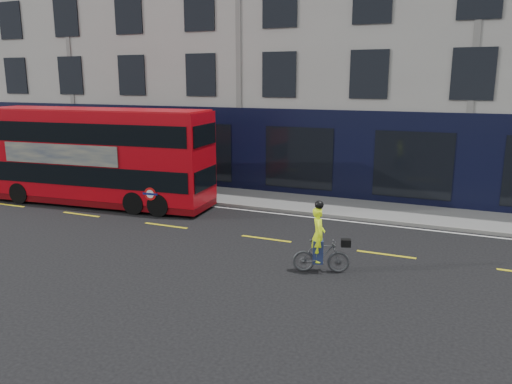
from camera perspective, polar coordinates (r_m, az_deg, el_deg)
The scene contains 8 objects.
ground at distance 17.63m, azimuth -12.91°, elevation -5.05°, with size 120.00×120.00×0.00m, color black.
pavement at distance 22.98m, azimuth -3.45°, elevation -0.44°, with size 60.00×3.00×0.12m, color slate.
kerb at distance 21.69m, azimuth -5.21°, elevation -1.26°, with size 60.00×0.12×0.13m, color gray.
building_terrace at distance 28.38m, azimuth 2.41°, elevation 17.17°, with size 50.00×10.07×15.00m.
road_edge_line at distance 21.45m, azimuth -5.58°, elevation -1.59°, with size 58.00×0.10×0.01m, color silver.
lane_dashes at distance 18.80m, azimuth -10.25°, elevation -3.79°, with size 58.00×0.12×0.01m, color gold, non-canonical shape.
bus at distance 22.39m, azimuth -17.70°, elevation 3.95°, with size 10.33×3.14×4.10m.
cyclist at distance 14.08m, azimuth 7.37°, elevation -6.43°, with size 1.65×0.91×2.07m.
Camera 1 is at (10.01, -13.52, 5.28)m, focal length 35.00 mm.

